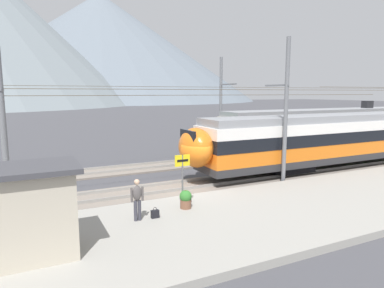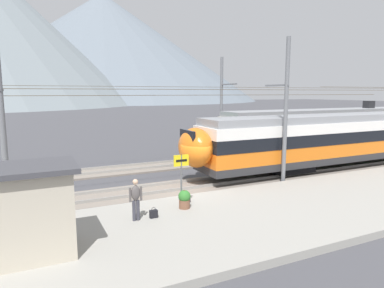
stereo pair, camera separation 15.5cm
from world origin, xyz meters
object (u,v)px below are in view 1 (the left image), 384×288
(catenary_mast_west, at_px, (4,134))
(catenary_mast_mid, at_px, (284,110))
(platform_sign, at_px, (182,169))
(passenger_walking, at_px, (137,198))
(handbag_near_sign, at_px, (188,199))
(train_far_track, at_px, (334,126))
(train_near_platform, at_px, (383,134))
(catenary_mast_far_side, at_px, (222,105))
(handbag_beside_passenger, at_px, (155,214))
(platform_shelter, at_px, (20,212))
(potted_plant_platform_edge, at_px, (186,198))

(catenary_mast_west, bearing_deg, catenary_mast_mid, -0.08)
(platform_sign, height_order, passenger_walking, platform_sign)
(handbag_near_sign, bearing_deg, train_far_track, 24.79)
(train_near_platform, bearing_deg, catenary_mast_far_side, 141.22)
(train_far_track, distance_m, platform_sign, 22.11)
(train_near_platform, relative_size, handbag_beside_passenger, 75.36)
(handbag_beside_passenger, height_order, handbag_near_sign, handbag_beside_passenger)
(handbag_near_sign, bearing_deg, passenger_walking, -156.47)
(platform_shelter, bearing_deg, handbag_near_sign, 21.20)
(catenary_mast_west, height_order, catenary_mast_mid, catenary_mast_mid)
(platform_sign, xyz_separation_m, handbag_near_sign, (0.46, 0.46, -1.56))
(catenary_mast_mid, bearing_deg, platform_shelter, -163.02)
(potted_plant_platform_edge, bearing_deg, catenary_mast_mid, 17.08)
(catenary_mast_mid, height_order, passenger_walking, catenary_mast_mid)
(platform_shelter, bearing_deg, catenary_mast_west, 96.25)
(handbag_beside_passenger, distance_m, platform_shelter, 5.20)
(passenger_walking, relative_size, handbag_beside_passenger, 3.77)
(train_near_platform, distance_m, platform_shelter, 25.70)
(catenary_mast_west, relative_size, catenary_mast_far_side, 1.00)
(train_near_platform, relative_size, platform_shelter, 9.56)
(handbag_beside_passenger, relative_size, handbag_near_sign, 1.02)
(passenger_walking, bearing_deg, train_far_track, 24.64)
(catenary_mast_west, height_order, handbag_beside_passenger, catenary_mast_west)
(catenary_mast_far_side, height_order, potted_plant_platform_edge, catenary_mast_far_side)
(platform_sign, relative_size, potted_plant_platform_edge, 2.88)
(catenary_mast_west, xyz_separation_m, catenary_mast_far_side, (15.72, 9.46, 0.57))
(catenary_mast_mid, height_order, handbag_beside_passenger, catenary_mast_mid)
(platform_shelter, bearing_deg, train_near_platform, 13.13)
(train_far_track, bearing_deg, catenary_mast_far_side, 169.77)
(train_far_track, relative_size, handbag_near_sign, 59.91)
(train_near_platform, distance_m, catenary_mast_mid, 11.57)
(handbag_beside_passenger, height_order, potted_plant_platform_edge, potted_plant_platform_edge)
(passenger_walking, xyz_separation_m, platform_shelter, (-4.11, -1.46, 0.52))
(train_far_track, relative_size, passenger_walking, 15.64)
(train_near_platform, height_order, train_far_track, same)
(train_near_platform, height_order, passenger_walking, train_near_platform)
(catenary_mast_far_side, distance_m, handbag_beside_passenger, 16.54)
(train_far_track, bearing_deg, potted_plant_platform_edge, -154.00)
(train_far_track, bearing_deg, platform_shelter, -156.12)
(passenger_walking, relative_size, handbag_near_sign, 3.83)
(train_far_track, xyz_separation_m, platform_shelter, (-26.39, -11.68, -0.46))
(handbag_beside_passenger, bearing_deg, train_near_platform, 12.30)
(handbag_beside_passenger, distance_m, potted_plant_platform_edge, 1.72)
(train_far_track, relative_size, potted_plant_platform_edge, 32.34)
(train_near_platform, bearing_deg, catenary_mast_mid, -171.74)
(train_near_platform, distance_m, catenary_mast_west, 25.58)
(train_near_platform, bearing_deg, platform_sign, -168.97)
(catenary_mast_mid, xyz_separation_m, handbag_near_sign, (-6.89, -1.54, -3.88))
(train_near_platform, distance_m, platform_sign, 18.97)
(handbag_beside_passenger, distance_m, handbag_near_sign, 2.38)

